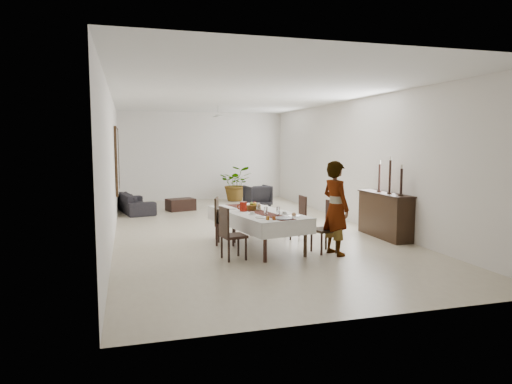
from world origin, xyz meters
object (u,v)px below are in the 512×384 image
at_px(sofa, 136,203).
at_px(red_pitcher, 243,207).
at_px(dining_table_top, 257,213).
at_px(sideboard_body, 385,216).
at_px(woman, 336,208).

bearing_deg(sofa, red_pitcher, -170.68).
xyz_separation_m(red_pitcher, sofa, (-1.99, 5.36, -0.54)).
xyz_separation_m(dining_table_top, sofa, (-2.26, 5.45, -0.41)).
bearing_deg(dining_table_top, sideboard_body, -8.34).
relative_size(red_pitcher, woman, 0.11).
xyz_separation_m(sideboard_body, sofa, (-5.25, 5.26, -0.19)).
height_order(woman, sofa, woman).
bearing_deg(sofa, dining_table_top, -168.59).
bearing_deg(sofa, woman, -162.45).
bearing_deg(sofa, sideboard_body, -146.15).
relative_size(red_pitcher, sofa, 0.10).
bearing_deg(sideboard_body, red_pitcher, -178.30).
xyz_separation_m(red_pitcher, woman, (1.51, -1.05, 0.06)).
relative_size(dining_table_top, red_pitcher, 12.00).
bearing_deg(red_pitcher, woman, -34.94).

